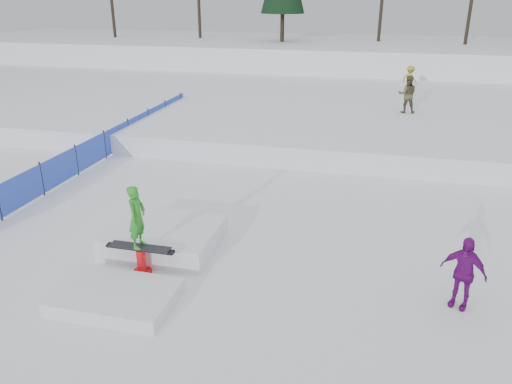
% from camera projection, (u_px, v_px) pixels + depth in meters
% --- Properties ---
extents(ground, '(120.00, 120.00, 0.00)m').
position_uv_depth(ground, '(215.00, 265.00, 11.61)').
color(ground, white).
extents(snow_berm, '(60.00, 14.00, 2.40)m').
position_uv_depth(snow_berm, '(337.00, 57.00, 38.17)').
color(snow_berm, white).
rests_on(snow_berm, ground).
extents(snow_midrise, '(50.00, 18.00, 0.80)m').
position_uv_depth(snow_midrise, '(311.00, 106.00, 25.87)').
color(snow_midrise, white).
rests_on(snow_midrise, ground).
extents(safety_fence, '(0.05, 16.00, 1.10)m').
position_uv_depth(safety_fence, '(105.00, 145.00, 18.78)').
color(safety_fence, blue).
rests_on(safety_fence, ground).
extents(walker_olive, '(0.84, 0.67, 1.66)m').
position_uv_depth(walker_olive, '(407.00, 94.00, 22.30)').
color(walker_olive, '#48442B').
rests_on(walker_olive, snow_midrise).
extents(walker_ygreen, '(1.04, 0.95, 1.41)m').
position_uv_depth(walker_ygreen, '(410.00, 79.00, 26.98)').
color(walker_ygreen, olive).
rests_on(walker_ygreen, snow_midrise).
extents(spectator_purple, '(0.98, 0.72, 1.54)m').
position_uv_depth(spectator_purple, '(463.00, 272.00, 9.83)').
color(spectator_purple, '#6B0E73').
rests_on(spectator_purple, ground).
extents(jib_rail_feature, '(2.60, 4.40, 2.11)m').
position_uv_depth(jib_rail_feature, '(152.00, 249.00, 11.68)').
color(jib_rail_feature, white).
rests_on(jib_rail_feature, ground).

